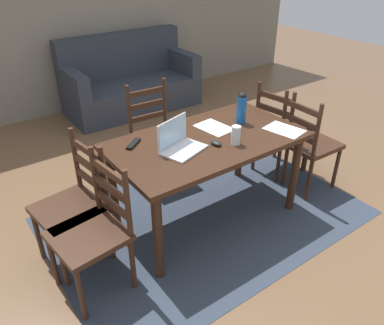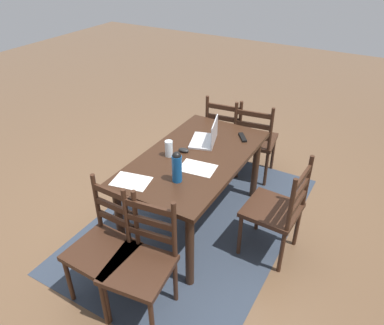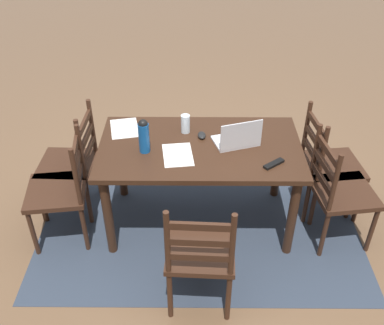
# 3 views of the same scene
# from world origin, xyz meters

# --- Properties ---
(ground_plane) EXTENTS (14.00, 14.00, 0.00)m
(ground_plane) POSITION_xyz_m (0.00, 0.00, 0.00)
(ground_plane) COLOR brown
(area_rug) EXTENTS (2.59, 1.75, 0.01)m
(area_rug) POSITION_xyz_m (0.00, 0.00, 0.00)
(area_rug) COLOR #333D4C
(area_rug) RESTS_ON ground
(dining_table) EXTENTS (1.52, 0.85, 0.76)m
(dining_table) POSITION_xyz_m (0.00, 0.00, 0.66)
(dining_table) COLOR #382114
(dining_table) RESTS_ON ground
(chair_right_near) EXTENTS (0.45, 0.45, 0.95)m
(chair_right_near) POSITION_xyz_m (1.05, -0.17, 0.46)
(chair_right_near) COLOR #3D2316
(chair_right_near) RESTS_ON ground
(chair_right_far) EXTENTS (0.49, 0.49, 0.95)m
(chair_right_far) POSITION_xyz_m (1.05, 0.16, 0.46)
(chair_right_far) COLOR #3D2316
(chair_right_far) RESTS_ON ground
(chair_left_far) EXTENTS (0.50, 0.50, 0.95)m
(chair_left_far) POSITION_xyz_m (-1.05, 0.18, 0.46)
(chair_left_far) COLOR #3D2316
(chair_left_far) RESTS_ON ground
(chair_far_head) EXTENTS (0.46, 0.46, 0.95)m
(chair_far_head) POSITION_xyz_m (0.00, 0.80, 0.46)
(chair_far_head) COLOR #3D2316
(chair_far_head) RESTS_ON ground
(chair_left_near) EXTENTS (0.49, 0.49, 0.95)m
(chair_left_near) POSITION_xyz_m (-1.05, -0.16, 0.46)
(chair_left_near) COLOR #3D2316
(chair_left_near) RESTS_ON ground
(laptop) EXTENTS (0.37, 0.31, 0.23)m
(laptop) POSITION_xyz_m (-0.28, -0.01, 0.81)
(laptop) COLOR silver
(laptop) RESTS_ON dining_table
(water_bottle) EXTENTS (0.08, 0.08, 0.27)m
(water_bottle) POSITION_xyz_m (0.41, 0.07, 0.89)
(water_bottle) COLOR #145199
(water_bottle) RESTS_ON dining_table
(drinking_glass) EXTENTS (0.07, 0.07, 0.15)m
(drinking_glass) POSITION_xyz_m (0.11, -0.20, 0.83)
(drinking_glass) COLOR silver
(drinking_glass) RESTS_ON dining_table
(computer_mouse) EXTENTS (0.07, 0.10, 0.03)m
(computer_mouse) POSITION_xyz_m (-0.01, -0.12, 0.77)
(computer_mouse) COLOR black
(computer_mouse) RESTS_ON dining_table
(tv_remote) EXTENTS (0.16, 0.14, 0.02)m
(tv_remote) POSITION_xyz_m (-0.52, 0.24, 0.77)
(tv_remote) COLOR black
(tv_remote) RESTS_ON dining_table
(paper_stack_left) EXTENTS (0.25, 0.32, 0.00)m
(paper_stack_left) POSITION_xyz_m (0.16, 0.12, 0.76)
(paper_stack_left) COLOR white
(paper_stack_left) RESTS_ON dining_table
(paper_stack_right) EXTENTS (0.27, 0.33, 0.00)m
(paper_stack_right) POSITION_xyz_m (0.60, -0.24, 0.76)
(paper_stack_right) COLOR white
(paper_stack_right) RESTS_ON dining_table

